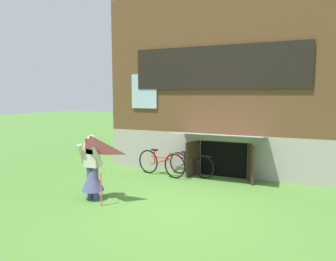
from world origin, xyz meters
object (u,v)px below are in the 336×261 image
Objects in this scene: bicycle_black at (191,164)px; kite at (91,153)px; bicycle_red at (161,163)px; person at (92,172)px.

kite is at bearing -91.96° from bicycle_black.
bicycle_red is (0.20, 3.09, -0.84)m from kite.
person is 3.24m from bicycle_black.
bicycle_black is (1.41, 2.90, -0.29)m from person.
bicycle_black is 0.91× the size of bicycle_red.
kite reaches higher than bicycle_red.
kite is at bearing -81.34° from bicycle_red.
bicycle_red is at bearing 56.33° from person.
person reaches higher than kite.
bicycle_red reaches higher than bicycle_black.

